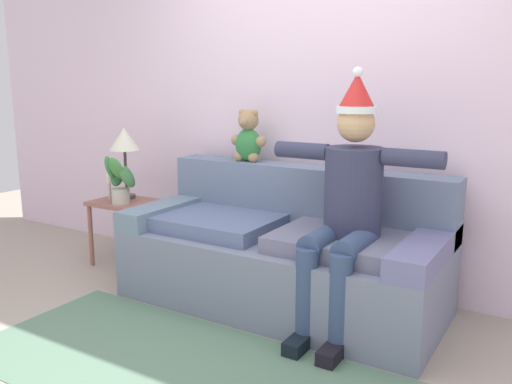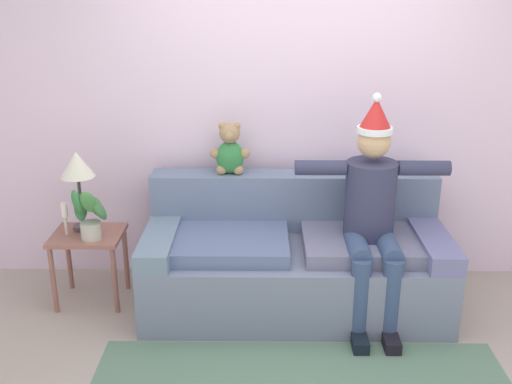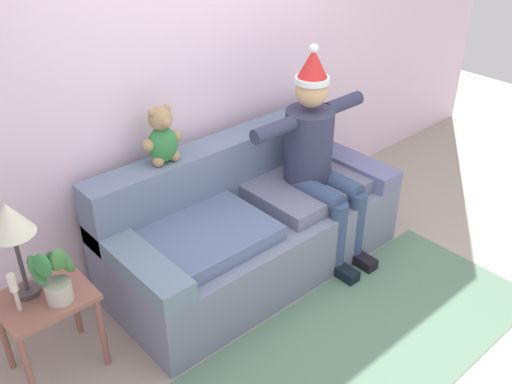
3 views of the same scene
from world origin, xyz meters
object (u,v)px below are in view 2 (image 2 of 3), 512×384
at_px(table_lamp, 77,168).
at_px(potted_plant, 89,213).
at_px(person_seated, 372,210).
at_px(couch, 294,259).
at_px(teddy_bear, 230,151).
at_px(side_table, 89,246).
at_px(candle_tall, 65,214).

relative_size(table_lamp, potted_plant, 1.46).
bearing_deg(person_seated, potted_plant, 177.20).
height_order(couch, teddy_bear, teddy_bear).
distance_m(couch, side_table, 1.47).
relative_size(side_table, candle_tall, 2.25).
bearing_deg(teddy_bear, side_table, -164.50).
height_order(couch, potted_plant, potted_plant).
bearing_deg(couch, teddy_bear, 148.25).
distance_m(person_seated, teddy_bear, 1.10).
xyz_separation_m(couch, side_table, (-1.47, 0.01, 0.09)).
xyz_separation_m(couch, teddy_bear, (-0.46, 0.29, 0.72)).
relative_size(couch, person_seated, 1.35).
relative_size(table_lamp, candle_tall, 2.45).
bearing_deg(potted_plant, table_lamp, 122.12).
bearing_deg(couch, person_seated, -18.90).
bearing_deg(couch, potted_plant, -176.91).
bearing_deg(side_table, candle_tall, -171.71).
relative_size(side_table, table_lamp, 0.92).
height_order(side_table, candle_tall, candle_tall).
bearing_deg(person_seated, candle_tall, 175.65).
bearing_deg(teddy_bear, table_lamp, -169.43).
relative_size(couch, potted_plant, 5.27).
xyz_separation_m(person_seated, potted_plant, (-1.90, 0.09, -0.07)).
bearing_deg(side_table, teddy_bear, 15.50).
bearing_deg(table_lamp, candle_tall, -130.77).
bearing_deg(potted_plant, couch, 3.09).
xyz_separation_m(table_lamp, candle_tall, (-0.09, -0.10, -0.30)).
relative_size(person_seated, table_lamp, 2.68).
bearing_deg(candle_tall, side_table, 8.29).
distance_m(couch, teddy_bear, 0.90).
height_order(table_lamp, candle_tall, table_lamp).
height_order(person_seated, teddy_bear, person_seated).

